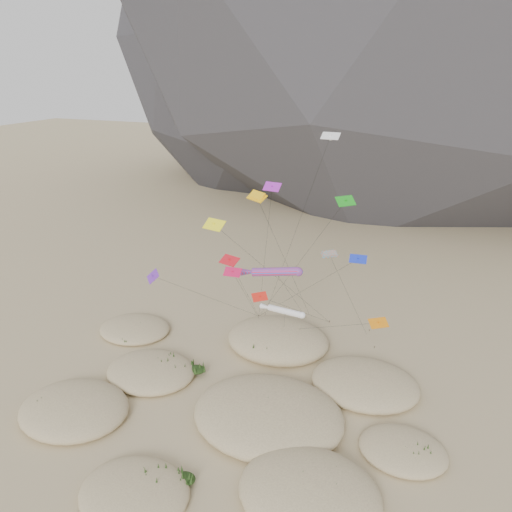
{
  "coord_description": "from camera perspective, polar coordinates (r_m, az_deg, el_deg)",
  "views": [
    {
      "loc": [
        18.78,
        -38.95,
        36.41
      ],
      "look_at": [
        -1.43,
        12.0,
        15.23
      ],
      "focal_mm": 35.0,
      "sensor_mm": 36.0,
      "label": 1
    }
  ],
  "objects": [
    {
      "name": "ground",
      "position": [
        56.53,
        -3.32,
        -19.01
      ],
      "size": [
        500.0,
        500.0,
        0.0
      ],
      "primitive_type": "plane",
      "color": "#CCB789",
      "rests_on": "ground"
    },
    {
      "name": "delta_kites",
      "position": [
        56.74,
        1.14,
        0.88
      ],
      "size": [
        29.06,
        20.64,
        29.19
      ],
      "color": "#671DAE",
      "rests_on": "ground"
    },
    {
      "name": "dunes",
      "position": [
        59.42,
        -1.12,
        -15.81
      ],
      "size": [
        48.63,
        39.67,
        3.86
      ],
      "color": "#CCB789",
      "rests_on": "ground"
    },
    {
      "name": "multi_parafoil",
      "position": [
        58.09,
        8.48,
        0.05
      ],
      "size": [
        4.5,
        12.49,
        16.37
      ],
      "color": "#FF4C1A",
      "rests_on": "ground"
    },
    {
      "name": "dune_grass",
      "position": [
        58.81,
        -1.48,
        -16.06
      ],
      "size": [
        42.54,
        26.36,
        1.55
      ],
      "color": "black",
      "rests_on": "ground"
    },
    {
      "name": "rainbow_tube_kite",
      "position": [
        59.01,
        1.96,
        -1.81
      ],
      "size": [
        7.45,
        15.88,
        14.26
      ],
      "color": "#FC1A36",
      "rests_on": "ground"
    },
    {
      "name": "white_tube_kite",
      "position": [
        57.98,
        3.14,
        -6.28
      ],
      "size": [
        6.47,
        12.52,
        10.35
      ],
      "color": "white",
      "rests_on": "ground"
    },
    {
      "name": "kite_stakes",
      "position": [
        74.5,
        5.48,
        -8.1
      ],
      "size": [
        18.16,
        5.2,
        0.3
      ],
      "color": "#3F2D1E",
      "rests_on": "ground"
    },
    {
      "name": "orange_parafoil",
      "position": [
        55.38,
        0.19,
        6.63
      ],
      "size": [
        3.17,
        18.91,
        23.32
      ],
      "color": "#F6B30C",
      "rests_on": "ground"
    }
  ]
}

